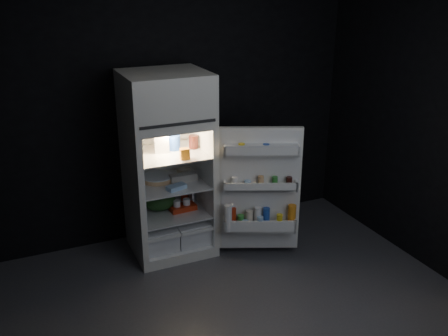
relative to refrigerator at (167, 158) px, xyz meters
name	(u,v)px	position (x,y,z in m)	size (l,w,h in m)	color
floor	(236,320)	(0.11, -1.32, -0.96)	(4.00, 3.40, 0.00)	#49494E
wall_back	(164,108)	(0.11, 0.38, 0.39)	(4.00, 0.00, 2.70)	black
wall_front	(414,292)	(0.11, -3.02, 0.39)	(4.00, 0.00, 2.70)	black
wall_right	(448,129)	(2.11, -1.32, 0.39)	(0.00, 3.40, 2.70)	black
refrigerator	(167,158)	(0.00, 0.00, 0.00)	(0.76, 0.71, 1.78)	white
fridge_door	(259,193)	(0.72, -0.52, -0.28)	(0.74, 0.46, 1.22)	white
milk_jug	(162,139)	(-0.04, 0.01, 0.19)	(0.13, 0.13, 0.24)	white
mayo_jar	(174,143)	(0.08, 0.02, 0.14)	(0.12, 0.12, 0.14)	#1E45A7
jam_jar	(193,142)	(0.27, -0.02, 0.14)	(0.09, 0.09, 0.13)	black
amber_bottle	(137,143)	(-0.28, 0.02, 0.18)	(0.07, 0.07, 0.22)	orange
small_carton	(185,154)	(0.08, -0.27, 0.12)	(0.08, 0.06, 0.10)	orange
egg_carton	(183,177)	(0.14, -0.06, -0.19)	(0.26, 0.10, 0.07)	gray
pie	(158,178)	(-0.09, 0.05, -0.21)	(0.31, 0.31, 0.04)	tan
flat_package	(176,187)	(0.01, -0.23, -0.21)	(0.18, 0.09, 0.04)	#8BB1D8
wrapped_pkg	(184,171)	(0.21, 0.12, -0.20)	(0.11, 0.09, 0.05)	beige
produce_bag	(160,200)	(-0.09, 0.02, -0.43)	(0.32, 0.27, 0.20)	#193815
yogurt_tray	(183,207)	(0.12, -0.08, -0.50)	(0.26, 0.14, 0.05)	#AE280E
small_can_red	(184,196)	(0.21, 0.14, -0.48)	(0.07, 0.07, 0.09)	#AE280E
small_can_silver	(192,196)	(0.28, 0.10, -0.48)	(0.07, 0.07, 0.09)	white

